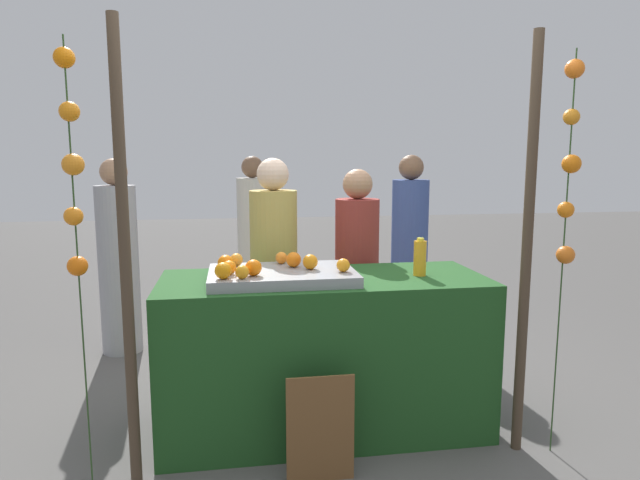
# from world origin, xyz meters

# --- Properties ---
(ground_plane) EXTENTS (24.00, 24.00, 0.00)m
(ground_plane) POSITION_xyz_m (0.00, 0.00, 0.00)
(ground_plane) COLOR #565451
(stall_counter) EXTENTS (1.90, 0.76, 0.93)m
(stall_counter) POSITION_xyz_m (0.00, 0.00, 0.47)
(stall_counter) COLOR #1E4C1E
(stall_counter) RESTS_ON ground_plane
(orange_tray) EXTENTS (0.83, 0.54, 0.06)m
(orange_tray) POSITION_xyz_m (-0.25, -0.05, 0.96)
(orange_tray) COLOR gray
(orange_tray) RESTS_ON stall_counter
(orange_0) EXTENTS (0.07, 0.07, 0.07)m
(orange_0) POSITION_xyz_m (-0.24, 0.15, 1.03)
(orange_0) COLOR orange
(orange_0) RESTS_ON orange_tray
(orange_1) EXTENTS (0.09, 0.09, 0.09)m
(orange_1) POSITION_xyz_m (-0.17, 0.04, 1.03)
(orange_1) COLOR orange
(orange_1) RESTS_ON orange_tray
(orange_2) EXTENTS (0.07, 0.07, 0.07)m
(orange_2) POSITION_xyz_m (-0.48, -0.23, 1.03)
(orange_2) COLOR orange
(orange_2) RESTS_ON orange_tray
(orange_3) EXTENTS (0.08, 0.08, 0.08)m
(orange_3) POSITION_xyz_m (0.09, -0.14, 1.03)
(orange_3) COLOR orange
(orange_3) RESTS_ON orange_tray
(orange_4) EXTENTS (0.08, 0.08, 0.08)m
(orange_4) POSITION_xyz_m (-0.55, -0.12, 1.03)
(orange_4) COLOR orange
(orange_4) RESTS_ON orange_tray
(orange_5) EXTENTS (0.09, 0.09, 0.09)m
(orange_5) POSITION_xyz_m (-0.42, -0.17, 1.04)
(orange_5) COLOR orange
(orange_5) RESTS_ON orange_tray
(orange_6) EXTENTS (0.09, 0.09, 0.09)m
(orange_6) POSITION_xyz_m (-0.09, -0.04, 1.03)
(orange_6) COLOR orange
(orange_6) RESTS_ON orange_tray
(orange_7) EXTENTS (0.09, 0.09, 0.09)m
(orange_7) POSITION_xyz_m (-0.57, -0.00, 1.03)
(orange_7) COLOR orange
(orange_7) RESTS_ON orange_tray
(orange_8) EXTENTS (0.09, 0.09, 0.09)m
(orange_8) POSITION_xyz_m (-0.58, -0.22, 1.03)
(orange_8) COLOR orange
(orange_8) RESTS_ON orange_tray
(orange_9) EXTENTS (0.08, 0.08, 0.08)m
(orange_9) POSITION_xyz_m (-0.51, 0.12, 1.03)
(orange_9) COLOR orange
(orange_9) RESTS_ON orange_tray
(juice_bottle) EXTENTS (0.08, 0.08, 0.23)m
(juice_bottle) POSITION_xyz_m (0.57, -0.03, 1.04)
(juice_bottle) COLOR #F3A421
(juice_bottle) RESTS_ON stall_counter
(chalkboard_sign) EXTENTS (0.34, 0.03, 0.57)m
(chalkboard_sign) POSITION_xyz_m (-0.11, -0.56, 0.27)
(chalkboard_sign) COLOR brown
(chalkboard_sign) RESTS_ON ground_plane
(vendor_left) EXTENTS (0.33, 0.33, 1.62)m
(vendor_left) POSITION_xyz_m (-0.25, 0.63, 0.76)
(vendor_left) COLOR tan
(vendor_left) RESTS_ON ground_plane
(vendor_right) EXTENTS (0.31, 0.31, 1.55)m
(vendor_right) POSITION_xyz_m (0.34, 0.64, 0.72)
(vendor_right) COLOR maroon
(vendor_right) RESTS_ON ground_plane
(crowd_person_0) EXTENTS (0.33, 0.33, 1.65)m
(crowd_person_0) POSITION_xyz_m (-0.32, 2.56, 0.77)
(crowd_person_0) COLOR beige
(crowd_person_0) RESTS_ON ground_plane
(crowd_person_1) EXTENTS (0.33, 0.33, 1.65)m
(crowd_person_1) POSITION_xyz_m (1.06, 1.65, 0.77)
(crowd_person_1) COLOR #384C8C
(crowd_person_1) RESTS_ON ground_plane
(crowd_person_2) EXTENTS (0.33, 0.33, 1.62)m
(crowd_person_2) POSITION_xyz_m (-1.47, 1.58, 0.76)
(crowd_person_2) COLOR #99999E
(crowd_person_2) RESTS_ON ground_plane
(canopy_post_left) EXTENTS (0.06, 0.06, 2.27)m
(canopy_post_left) POSITION_xyz_m (-1.03, -0.42, 1.14)
(canopy_post_left) COLOR #473828
(canopy_post_left) RESTS_ON ground_plane
(canopy_post_right) EXTENTS (0.06, 0.06, 2.27)m
(canopy_post_right) POSITION_xyz_m (1.03, -0.42, 1.14)
(canopy_post_right) COLOR #473828
(canopy_post_right) RESTS_ON ground_plane
(garland_strand_left) EXTENTS (0.11, 0.11, 2.17)m
(garland_strand_left) POSITION_xyz_m (-1.25, -0.40, 1.58)
(garland_strand_left) COLOR #2D4C23
(garland_strand_left) RESTS_ON ground_plane
(garland_strand_right) EXTENTS (0.10, 0.11, 2.17)m
(garland_strand_right) POSITION_xyz_m (1.21, -0.48, 1.58)
(garland_strand_right) COLOR #2D4C23
(garland_strand_right) RESTS_ON ground_plane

